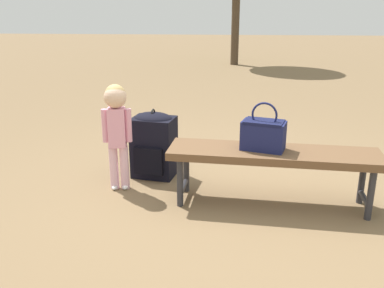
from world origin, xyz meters
TOP-DOWN VIEW (x-y plane):
  - ground_plane at (0.00, 0.00)m, footprint 40.00×40.00m
  - park_bench at (-0.37, 0.02)m, footprint 1.63×0.53m
  - handbag at (-0.29, 0.00)m, footprint 0.36×0.26m
  - child_standing at (0.89, -0.19)m, footprint 0.24×0.18m
  - backpack_large at (0.64, -0.50)m, footprint 0.42×0.38m

SIDE VIEW (x-z plane):
  - ground_plane at x=0.00m, z-range 0.00..0.00m
  - backpack_large at x=0.64m, z-range 0.00..0.63m
  - park_bench at x=-0.37m, z-range 0.17..0.62m
  - handbag at x=-0.29m, z-range 0.39..0.76m
  - child_standing at x=0.89m, z-range 0.15..1.05m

